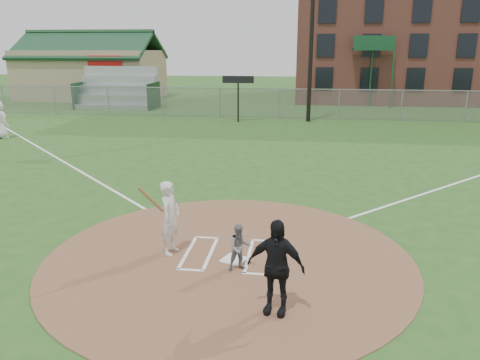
# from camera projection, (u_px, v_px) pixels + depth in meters

# --- Properties ---
(ground) EXTENTS (140.00, 140.00, 0.00)m
(ground) POSITION_uv_depth(u_px,v_px,m) (229.00, 258.00, 10.74)
(ground) COLOR #264E1A
(ground) RESTS_ON ground
(dirt_circle) EXTENTS (8.40, 8.40, 0.02)m
(dirt_circle) POSITION_uv_depth(u_px,v_px,m) (229.00, 258.00, 10.73)
(dirt_circle) COLOR brown
(dirt_circle) RESTS_ON ground
(home_plate) EXTENTS (0.64, 0.64, 0.03)m
(home_plate) POSITION_uv_depth(u_px,v_px,m) (234.00, 260.00, 10.57)
(home_plate) COLOR white
(home_plate) RESTS_ON dirt_circle
(foul_line_third) EXTENTS (17.04, 17.04, 0.01)m
(foul_line_third) POSITION_uv_depth(u_px,v_px,m) (57.00, 158.00, 20.44)
(foul_line_third) COLOR white
(foul_line_third) RESTS_ON ground
(catcher) EXTENTS (0.61, 0.56, 1.03)m
(catcher) POSITION_uv_depth(u_px,v_px,m) (240.00, 247.00, 10.01)
(catcher) COLOR slate
(catcher) RESTS_ON dirt_circle
(umpire) EXTENTS (1.11, 0.63, 1.79)m
(umpire) POSITION_uv_depth(u_px,v_px,m) (276.00, 267.00, 8.29)
(umpire) COLOR black
(umpire) RESTS_ON dirt_circle
(ondeck_player) EXTENTS (1.12, 0.93, 1.96)m
(ondeck_player) POSITION_uv_depth(u_px,v_px,m) (0.00, 120.00, 24.62)
(ondeck_player) COLOR silver
(ondeck_player) RESTS_ON ground
(batters_boxes) EXTENTS (2.08, 1.88, 0.01)m
(batters_boxes) POSITION_uv_depth(u_px,v_px,m) (230.00, 254.00, 10.87)
(batters_boxes) COLOR white
(batters_boxes) RESTS_ON dirt_circle
(batter_at_plate) EXTENTS (0.80, 0.97, 1.78)m
(batter_at_plate) POSITION_uv_depth(u_px,v_px,m) (170.00, 218.00, 10.73)
(batter_at_plate) COLOR silver
(batter_at_plate) RESTS_ON dirt_circle
(outfield_fence) EXTENTS (56.08, 0.08, 2.03)m
(outfield_fence) POSITION_uv_depth(u_px,v_px,m) (278.00, 104.00, 31.44)
(outfield_fence) COLOR slate
(outfield_fence) RESTS_ON ground
(bleachers) EXTENTS (6.08, 3.20, 3.20)m
(bleachers) POSITION_uv_depth(u_px,v_px,m) (117.00, 88.00, 36.91)
(bleachers) COLOR #B7BABF
(bleachers) RESTS_ON ground
(clubhouse) EXTENTS (12.20, 8.71, 6.23)m
(clubhouse) POSITION_uv_depth(u_px,v_px,m) (93.00, 72.00, 43.80)
(clubhouse) COLOR tan
(clubhouse) RESTS_ON ground
(brick_warehouse) EXTENTS (30.00, 17.17, 15.00)m
(brick_warehouse) POSITION_uv_depth(u_px,v_px,m) (463.00, 15.00, 42.90)
(brick_warehouse) COLOR #A25445
(brick_warehouse) RESTS_ON ground
(light_pole) EXTENTS (1.20, 0.30, 12.22)m
(light_pole) POSITION_uv_depth(u_px,v_px,m) (312.00, 14.00, 28.71)
(light_pole) COLOR black
(light_pole) RESTS_ON ground
(scoreboard_sign) EXTENTS (2.00, 0.10, 2.93)m
(scoreboard_sign) POSITION_uv_depth(u_px,v_px,m) (238.00, 85.00, 29.66)
(scoreboard_sign) COLOR black
(scoreboard_sign) RESTS_ON ground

